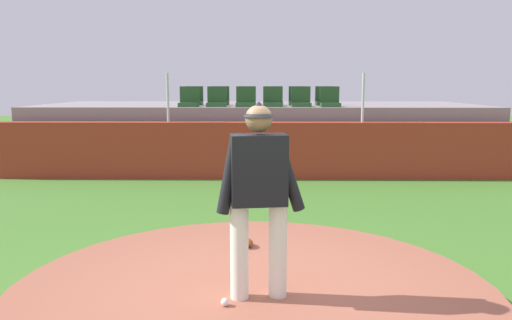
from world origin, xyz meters
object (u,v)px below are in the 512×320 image
at_px(stadium_chair_2, 246,100).
at_px(stadium_chair_4, 301,100).
at_px(pitcher, 259,186).
at_px(fielding_glove, 243,242).
at_px(stadium_chair_7, 220,99).
at_px(stadium_chair_1, 217,100).
at_px(stadium_chair_8, 247,99).
at_px(stadium_chair_6, 194,99).
at_px(stadium_chair_10, 298,99).
at_px(baseball, 225,302).
at_px(stadium_chair_11, 324,99).
at_px(stadium_chair_9, 274,99).
at_px(stadium_chair_0, 189,100).
at_px(stadium_chair_3, 273,100).
at_px(stadium_chair_5, 330,100).

xyz_separation_m(stadium_chair_2, stadium_chair_4, (1.38, 0.04, 0.00)).
distance_m(pitcher, fielding_glove, 1.80).
bearing_deg(stadium_chair_4, stadium_chair_7, -23.00).
xyz_separation_m(stadium_chair_1, stadium_chair_4, (2.11, -0.00, 0.00)).
distance_m(fielding_glove, stadium_chair_8, 7.65).
bearing_deg(stadium_chair_6, stadium_chair_10, 179.51).
bearing_deg(fielding_glove, stadium_chair_1, 148.85).
height_order(pitcher, stadium_chair_1, stadium_chair_1).
bearing_deg(baseball, stadium_chair_7, 95.10).
distance_m(fielding_glove, stadium_chair_11, 7.89).
relative_size(stadium_chair_2, stadium_chair_9, 1.00).
relative_size(stadium_chair_6, stadium_chair_8, 1.00).
relative_size(stadium_chair_8, stadium_chair_10, 1.00).
height_order(stadium_chair_0, stadium_chair_11, same).
bearing_deg(stadium_chair_3, stadium_chair_2, 3.45).
bearing_deg(stadium_chair_11, stadium_chair_10, 1.76).
distance_m(stadium_chair_3, stadium_chair_4, 0.70).
xyz_separation_m(pitcher, fielding_glove, (-0.21, 1.48, -1.00)).
xyz_separation_m(stadium_chair_1, stadium_chair_9, (1.44, 0.89, 0.00)).
relative_size(stadium_chair_6, stadium_chair_11, 1.00).
bearing_deg(stadium_chair_5, stadium_chair_2, -0.13).
xyz_separation_m(pitcher, stadium_chair_9, (0.31, 9.00, 0.52)).
height_order(baseball, stadium_chair_2, stadium_chair_2).
height_order(stadium_chair_0, stadium_chair_9, same).
bearing_deg(stadium_chair_0, stadium_chair_11, -165.46).
height_order(stadium_chair_7, stadium_chair_10, same).
distance_m(fielding_glove, stadium_chair_4, 6.90).
height_order(pitcher, stadium_chair_10, stadium_chair_10).
height_order(stadium_chair_0, stadium_chair_2, same).
bearing_deg(stadium_chair_10, baseball, 82.20).
bearing_deg(stadium_chair_8, stadium_chair_2, 90.26).
bearing_deg(fielding_glove, stadium_chair_7, 147.86).
bearing_deg(stadium_chair_4, stadium_chair_2, 1.48).
bearing_deg(stadium_chair_11, stadium_chair_3, 32.28).
xyz_separation_m(stadium_chair_0, stadium_chair_7, (0.70, 0.91, 0.00)).
bearing_deg(stadium_chair_1, stadium_chair_4, 179.98).
height_order(stadium_chair_2, stadium_chair_4, same).
xyz_separation_m(pitcher, stadium_chair_0, (-1.82, 8.09, 0.52)).
relative_size(pitcher, baseball, 24.66).
height_order(baseball, stadium_chair_8, stadium_chair_8).
bearing_deg(stadium_chair_0, stadium_chair_4, -179.63).
bearing_deg(stadium_chair_7, stadium_chair_1, 89.55).
bearing_deg(stadium_chair_5, stadium_chair_6, -14.80).
distance_m(stadium_chair_3, stadium_chair_7, 1.65).
distance_m(fielding_glove, stadium_chair_9, 7.69).
bearing_deg(baseball, stadium_chair_6, 99.41).
bearing_deg(stadium_chair_9, stadium_chair_11, 179.70).
bearing_deg(baseball, stadium_chair_1, 95.69).
height_order(stadium_chair_5, stadium_chair_8, same).
bearing_deg(stadium_chair_9, stadium_chair_10, 177.43).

